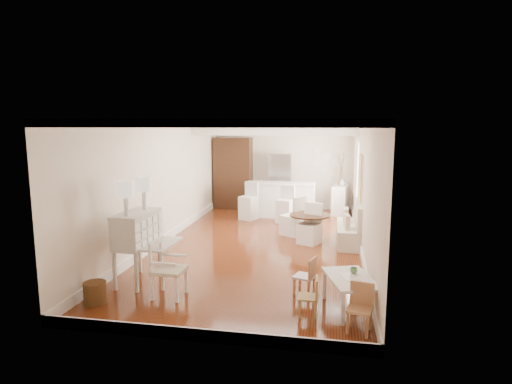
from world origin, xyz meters
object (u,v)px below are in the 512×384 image
(dining_table, at_px, (310,228))
(bar_stool_left, at_px, (248,201))
(kids_chair_c, at_px, (360,308))
(kids_chair_a, at_px, (308,296))
(sideboard, at_px, (340,200))
(wicker_basket, at_px, (95,293))
(bar_stool_right, at_px, (285,204))
(secretary_bureau, at_px, (138,247))
(slip_chair_far, at_px, (293,215))
(slip_chair_near, at_px, (309,224))
(breakfast_counter, at_px, (281,200))
(kids_table, at_px, (350,294))
(fridge, at_px, (291,182))
(kids_chair_b, at_px, (304,276))
(pantry_cabinet, at_px, (233,173))
(gustavian_armchair, at_px, (169,269))

(dining_table, xyz_separation_m, bar_stool_left, (-1.88, 2.06, 0.21))
(kids_chair_c, distance_m, dining_table, 4.47)
(kids_chair_a, xyz_separation_m, sideboard, (0.56, 7.31, 0.15))
(wicker_basket, relative_size, bar_stool_right, 0.33)
(secretary_bureau, xyz_separation_m, slip_chair_far, (2.35, 3.71, -0.13))
(slip_chair_near, bearing_deg, kids_chair_c, -53.64)
(wicker_basket, relative_size, sideboard, 0.37)
(secretary_bureau, height_order, wicker_basket, secretary_bureau)
(secretary_bureau, height_order, breakfast_counter, secretary_bureau)
(kids_table, distance_m, dining_table, 3.79)
(secretary_bureau, xyz_separation_m, fridge, (2.00, 6.82, 0.27))
(kids_table, relative_size, kids_chair_c, 1.54)
(kids_chair_a, relative_size, slip_chair_far, 0.60)
(bar_stool_right, bearing_deg, bar_stool_left, -175.60)
(kids_chair_c, height_order, bar_stool_left, bar_stool_left)
(sideboard, bearing_deg, slip_chair_near, -92.80)
(kids_table, bearing_deg, bar_stool_right, 105.94)
(kids_table, height_order, kids_chair_b, kids_chair_b)
(fridge, bearing_deg, dining_table, -77.53)
(slip_chair_near, distance_m, slip_chair_far, 0.85)
(kids_chair_a, bearing_deg, sideboard, 175.15)
(bar_stool_left, bearing_deg, dining_table, -26.05)
(dining_table, bearing_deg, kids_chair_b, -88.37)
(kids_chair_a, bearing_deg, secretary_bureau, -105.96)
(bar_stool_right, bearing_deg, pantry_cabinet, 153.13)
(slip_chair_far, relative_size, breakfast_counter, 0.48)
(slip_chair_near, bearing_deg, breakfast_counter, 134.30)
(dining_table, distance_m, breakfast_counter, 2.78)
(gustavian_armchair, distance_m, fridge, 7.44)
(secretary_bureau, xyz_separation_m, dining_table, (2.80, 3.18, -0.30))
(slip_chair_far, distance_m, bar_stool_right, 1.32)
(bar_stool_right, relative_size, fridge, 0.58)
(kids_table, bearing_deg, dining_table, 102.13)
(secretary_bureau, height_order, gustavian_armchair, secretary_bureau)
(breakfast_counter, bearing_deg, kids_chair_c, -74.73)
(breakfast_counter, relative_size, bar_stool_right, 1.96)
(secretary_bureau, relative_size, sideboard, 1.35)
(kids_chair_b, xyz_separation_m, sideboard, (0.66, 6.54, 0.12))
(gustavian_armchair, height_order, kids_chair_c, gustavian_armchair)
(kids_chair_b, height_order, bar_stool_right, bar_stool_right)
(kids_chair_a, relative_size, dining_table, 0.62)
(kids_table, bearing_deg, kids_chair_a, -152.78)
(kids_chair_a, distance_m, kids_chair_b, 0.78)
(slip_chair_near, distance_m, sideboard, 3.57)
(wicker_basket, bearing_deg, secretary_bureau, 75.19)
(dining_table, bearing_deg, kids_table, -77.87)
(kids_table, height_order, bar_stool_right, bar_stool_right)
(gustavian_armchair, height_order, kids_table, gustavian_armchair)
(gustavian_armchair, distance_m, pantry_cabinet, 7.42)
(kids_chair_b, bearing_deg, dining_table, -161.19)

